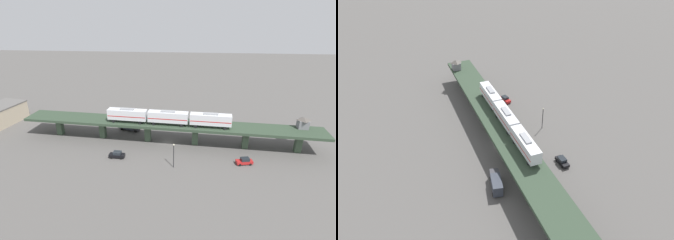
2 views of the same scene
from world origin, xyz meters
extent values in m
plane|color=#514F4C|center=(0.00, 0.00, 0.00)|extent=(400.00, 400.00, 0.00)
cube|color=#2C3D2C|center=(0.00, 0.00, 6.20)|extent=(14.81, 92.36, 0.80)
cube|color=#384C38|center=(-2.69, -38.41, 2.90)|extent=(1.92, 1.92, 5.80)
cube|color=#384C38|center=(-1.64, -23.44, 2.90)|extent=(1.92, 1.92, 5.80)
cube|color=#384C38|center=(-0.59, -8.48, 2.90)|extent=(1.92, 1.92, 5.80)
cube|color=#384C38|center=(0.45, 6.48, 2.90)|extent=(1.92, 1.92, 5.80)
cube|color=#384C38|center=(1.50, 21.45, 2.90)|extent=(1.92, 1.92, 5.80)
cube|color=#384C38|center=(2.55, 36.41, 2.90)|extent=(1.92, 1.92, 5.80)
cube|color=silver|center=(-2.29, -12.71, 9.14)|extent=(3.63, 12.17, 3.10)
cube|color=#B21E1E|center=(-2.29, -12.71, 8.84)|extent=(3.66, 11.93, 0.24)
cube|color=gray|center=(-2.29, -12.71, 10.87)|extent=(1.69, 4.29, 0.36)
cylinder|color=black|center=(-3.78, -16.82, 7.02)|extent=(0.28, 0.85, 0.84)
cylinder|color=black|center=(-1.40, -16.99, 7.02)|extent=(0.28, 0.85, 0.84)
cylinder|color=black|center=(-3.19, -8.44, 7.02)|extent=(0.28, 0.85, 0.84)
cylinder|color=black|center=(-0.81, -8.61, 7.02)|extent=(0.28, 0.85, 0.84)
cube|color=silver|center=(-1.41, -0.14, 9.14)|extent=(3.63, 12.17, 3.10)
cube|color=#B21E1E|center=(-1.41, -0.14, 8.84)|extent=(3.66, 11.93, 0.24)
cube|color=gray|center=(-1.41, -0.14, 10.87)|extent=(1.69, 4.29, 0.36)
cylinder|color=black|center=(-2.89, -4.25, 7.02)|extent=(0.28, 0.85, 0.84)
cylinder|color=black|center=(-0.52, -4.42, 7.02)|extent=(0.28, 0.85, 0.84)
cylinder|color=black|center=(-2.31, 4.13, 7.02)|extent=(0.28, 0.85, 0.84)
cylinder|color=black|center=(0.07, 3.96, 7.02)|extent=(0.28, 0.85, 0.84)
cube|color=silver|center=(-0.53, 12.43, 9.14)|extent=(3.63, 12.17, 3.10)
cube|color=#B21E1E|center=(-0.53, 12.43, 8.84)|extent=(3.66, 11.93, 0.24)
cube|color=gray|center=(-0.53, 12.43, 10.87)|extent=(1.69, 4.29, 0.36)
cylinder|color=black|center=(-2.01, 8.32, 7.02)|extent=(0.28, 0.85, 0.84)
cylinder|color=black|center=(0.36, 8.15, 7.02)|extent=(0.28, 0.85, 0.84)
cylinder|color=black|center=(-1.43, 16.70, 7.02)|extent=(0.28, 0.85, 0.84)
cylinder|color=black|center=(0.95, 16.53, 7.02)|extent=(0.28, 0.85, 0.84)
cube|color=slate|center=(-0.37, -39.56, 7.85)|extent=(2.99, 2.99, 2.50)
pyramid|color=#4C4742|center=(-0.37, -39.56, 9.55)|extent=(3.44, 3.44, 0.90)
cube|color=black|center=(-10.93, 13.43, 0.73)|extent=(1.91, 4.44, 0.80)
cube|color=#1E2328|center=(-10.93, 13.28, 1.51)|extent=(1.69, 2.24, 0.76)
cylinder|color=black|center=(-11.82, 12.02, 0.33)|extent=(0.26, 0.67, 0.66)
cylinder|color=black|center=(-10.11, 11.98, 0.33)|extent=(0.26, 0.67, 0.66)
cylinder|color=black|center=(-11.75, 14.88, 0.33)|extent=(0.26, 0.67, 0.66)
cylinder|color=black|center=(-10.04, 14.84, 0.33)|extent=(0.26, 0.67, 0.66)
cube|color=#AD1E1E|center=(-11.20, -21.69, 0.73)|extent=(2.59, 4.66, 0.80)
cube|color=#1E2328|center=(-11.17, -21.84, 1.51)|extent=(2.02, 2.47, 0.76)
cylinder|color=black|center=(-11.77, -23.25, 0.33)|extent=(0.36, 0.69, 0.66)
cylinder|color=black|center=(-10.09, -22.93, 0.33)|extent=(0.36, 0.69, 0.66)
cylinder|color=black|center=(-12.31, -20.44, 0.33)|extent=(0.36, 0.69, 0.66)
cylinder|color=black|center=(-10.63, -20.12, 0.33)|extent=(0.36, 0.69, 0.66)
cube|color=#333338|center=(7.06, 11.40, 1.65)|extent=(2.65, 2.51, 2.30)
cube|color=#2D333D|center=(8.01, 14.87, 1.85)|extent=(3.59, 5.62, 2.70)
cylinder|color=black|center=(6.10, 11.66, 0.50)|extent=(0.60, 1.06, 1.00)
cylinder|color=black|center=(8.01, 11.14, 0.50)|extent=(0.60, 1.06, 1.00)
cylinder|color=black|center=(7.42, 16.65, 0.50)|extent=(0.60, 1.06, 1.00)
cylinder|color=black|center=(9.42, 16.10, 0.50)|extent=(0.60, 1.06, 1.00)
cylinder|color=black|center=(-14.49, -2.81, 3.25)|extent=(0.20, 0.20, 6.50)
sphere|color=beige|center=(-14.49, -2.81, 6.72)|extent=(0.44, 0.44, 0.44)
camera|label=1|loc=(-73.70, -6.76, 38.03)|focal=28.00mm
camera|label=2|loc=(29.19, 65.21, 55.64)|focal=35.00mm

